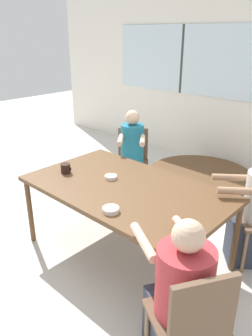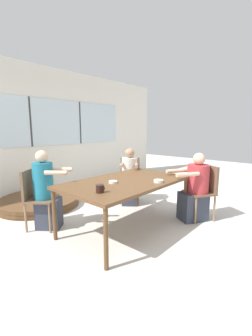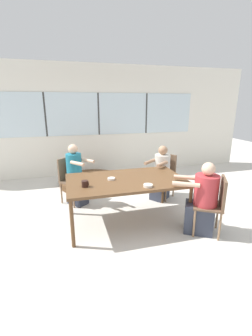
% 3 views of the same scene
% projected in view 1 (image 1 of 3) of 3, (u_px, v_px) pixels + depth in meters
% --- Properties ---
extents(ground_plane, '(16.00, 16.00, 0.00)m').
position_uv_depth(ground_plane, '(126.00, 254.00, 3.18)').
color(ground_plane, beige).
extents(dining_table, '(1.81, 1.07, 0.72)m').
position_uv_depth(dining_table, '(126.00, 192.00, 2.92)').
color(dining_table, brown).
rests_on(dining_table, ground_plane).
extents(chair_for_man_blue_shirt, '(0.56, 0.56, 0.87)m').
position_uv_depth(chair_for_man_blue_shirt, '(133.00, 156.00, 4.19)').
color(chair_for_man_blue_shirt, brown).
rests_on(chair_for_man_blue_shirt, ground_plane).
extents(chair_for_man_teal_shirt, '(0.55, 0.55, 0.87)m').
position_uv_depth(chair_for_man_teal_shirt, '(193.00, 319.00, 1.81)').
color(chair_for_man_teal_shirt, brown).
rests_on(chair_for_man_teal_shirt, ground_plane).
extents(person_man_blue_shirt, '(0.53, 0.57, 1.14)m').
position_uv_depth(person_man_blue_shirt, '(132.00, 161.00, 4.04)').
color(person_man_blue_shirt, '#333847').
rests_on(person_man_blue_shirt, ground_plane).
extents(person_man_teal_shirt, '(0.69, 0.60, 1.07)m').
position_uv_depth(person_man_teal_shirt, '(179.00, 303.00, 1.98)').
color(person_man_teal_shirt, '#333847').
rests_on(person_man_teal_shirt, ground_plane).
extents(coffee_mug, '(0.10, 0.09, 0.09)m').
position_uv_depth(coffee_mug, '(66.00, 168.00, 3.17)').
color(coffee_mug, black).
rests_on(coffee_mug, dining_table).
extents(bowl_white_shallow, '(0.12, 0.12, 0.03)m').
position_uv_depth(bowl_white_shallow, '(111.00, 177.00, 3.06)').
color(bowl_white_shallow, silver).
rests_on(bowl_white_shallow, dining_table).
extents(bowl_cereal, '(0.13, 0.13, 0.04)m').
position_uv_depth(bowl_cereal, '(111.00, 210.00, 2.49)').
color(bowl_cereal, silver).
rests_on(bowl_cereal, dining_table).
extents(folded_table_stack, '(1.48, 1.48, 0.15)m').
position_uv_depth(folded_table_stack, '(199.00, 178.00, 4.65)').
color(folded_table_stack, brown).
rests_on(folded_table_stack, ground_plane).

